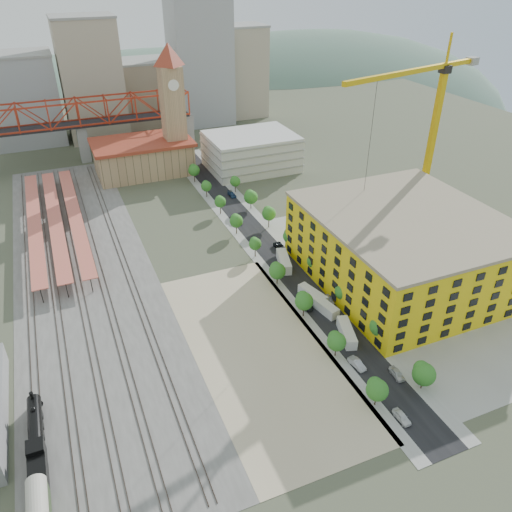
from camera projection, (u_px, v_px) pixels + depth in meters
name	position (u px, v px, depth m)	size (l,w,h in m)	color
ground	(227.00, 273.00, 136.52)	(400.00, 400.00, 0.00)	#474C38
ballast_strip	(83.00, 269.00, 138.35)	(36.00, 165.00, 0.06)	#605E59
dirt_lot	(258.00, 349.00, 110.35)	(28.00, 67.00, 0.06)	tan
street_asphalt	(259.00, 238.00, 153.64)	(12.00, 170.00, 0.06)	black
sidewalk_west	(242.00, 241.00, 151.82)	(3.00, 170.00, 0.04)	gray
sidewalk_east	(275.00, 234.00, 155.47)	(3.00, 170.00, 0.04)	gray
construction_pad	(407.00, 275.00, 135.67)	(50.00, 90.00, 0.06)	gray
rail_tracks	(77.00, 270.00, 137.69)	(26.56, 160.00, 0.18)	#382B23
platform_canopies	(55.00, 218.00, 156.31)	(16.00, 80.00, 4.12)	#CE5A4F
station_hall	(143.00, 157.00, 196.03)	(38.00, 24.00, 13.10)	tan
clock_tower	(172.00, 97.00, 187.35)	(12.00, 12.00, 52.00)	tan
parking_garage	(251.00, 152.00, 200.01)	(34.00, 26.00, 14.00)	silver
truss_bridge	(78.00, 116.00, 201.20)	(94.00, 9.60, 25.60)	gray
construction_building	(404.00, 247.00, 129.82)	(44.60, 50.60, 18.80)	yellow
street_trees	(272.00, 253.00, 145.77)	(15.40, 124.40, 8.00)	#2B6B20
skyline	(139.00, 81.00, 239.34)	(133.00, 46.00, 60.00)	#9EA0A3
distant_hills	(172.00, 180.00, 397.70)	(647.00, 264.00, 227.00)	#4C6B59
locomotive	(36.00, 439.00, 87.40)	(2.87, 22.15, 5.54)	black
tower_crane	(429.00, 117.00, 141.71)	(52.37, 14.67, 57.10)	gold
site_trailer_a	(347.00, 333.00, 113.06)	(2.48, 9.44, 2.58)	silver
site_trailer_b	(323.00, 306.00, 121.73)	(2.49, 9.46, 2.59)	silver
site_trailer_c	(313.00, 295.00, 125.84)	(2.31, 8.79, 2.41)	silver
site_trailer_d	(284.00, 261.00, 139.05)	(2.72, 10.35, 2.83)	silver
car_0	(402.00, 417.00, 93.17)	(1.72, 4.27, 1.45)	silver
car_1	(357.00, 364.00, 105.21)	(1.61, 4.62, 1.52)	#A6A5AA
car_2	(307.00, 305.00, 123.02)	(2.23, 4.84, 1.35)	black
car_3	(237.00, 222.00, 161.35)	(1.93, 4.74, 1.37)	navy
car_4	(397.00, 374.00, 102.77)	(1.71, 4.25, 1.45)	#BBBBBB
car_5	(329.00, 300.00, 124.82)	(1.43, 4.11, 1.35)	gray
car_6	(280.00, 247.00, 147.37)	(2.43, 5.28, 1.47)	black
car_7	(232.00, 195.00, 179.48)	(1.98, 4.87, 1.41)	navy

